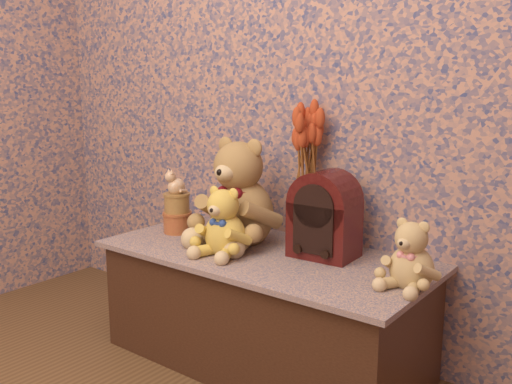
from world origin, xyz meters
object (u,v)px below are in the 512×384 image
(teddy_large, at_px, (242,186))
(cat_figurine, at_px, (176,181))
(biscuit_tin_lower, at_px, (177,223))
(ceramic_vase, at_px, (307,220))
(cathedral_radio, at_px, (325,214))
(teddy_small, at_px, (412,251))
(teddy_medium, at_px, (225,218))

(teddy_large, bearing_deg, cat_figurine, -169.83)
(teddy_large, bearing_deg, biscuit_tin_lower, -169.83)
(teddy_large, xyz_separation_m, ceramic_vase, (0.22, 0.14, -0.13))
(cathedral_radio, distance_m, ceramic_vase, 0.19)
(teddy_large, xyz_separation_m, teddy_small, (0.74, -0.07, -0.11))
(cat_figurine, bearing_deg, teddy_small, 18.27)
(teddy_medium, distance_m, cathedral_radio, 0.37)
(teddy_large, bearing_deg, teddy_small, -7.28)
(teddy_large, distance_m, teddy_small, 0.76)
(cat_figurine, bearing_deg, teddy_large, 30.63)
(cathedral_radio, relative_size, cat_figurine, 2.91)
(teddy_medium, height_order, cathedral_radio, cathedral_radio)
(teddy_medium, relative_size, teddy_small, 1.16)
(cat_figurine, bearing_deg, ceramic_vase, 40.18)
(teddy_medium, bearing_deg, ceramic_vase, 56.08)
(cathedral_radio, relative_size, ceramic_vase, 1.73)
(ceramic_vase, relative_size, biscuit_tin_lower, 1.58)
(ceramic_vase, relative_size, cat_figurine, 1.68)
(cathedral_radio, bearing_deg, biscuit_tin_lower, -175.00)
(teddy_small, height_order, cathedral_radio, cathedral_radio)
(teddy_small, distance_m, cathedral_radio, 0.40)
(teddy_medium, distance_m, teddy_small, 0.70)
(cathedral_radio, bearing_deg, ceramic_vase, 139.57)
(teddy_small, height_order, cat_figurine, cat_figurine)
(teddy_small, bearing_deg, biscuit_tin_lower, -173.88)
(teddy_medium, relative_size, ceramic_vase, 1.48)
(teddy_large, xyz_separation_m, cat_figurine, (-0.30, -0.06, -0.00))
(ceramic_vase, distance_m, biscuit_tin_lower, 0.56)
(biscuit_tin_lower, relative_size, cat_figurine, 1.07)
(cathedral_radio, bearing_deg, teddy_medium, -150.44)
(ceramic_vase, bearing_deg, teddy_large, -147.44)
(teddy_small, distance_m, cat_figurine, 1.05)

